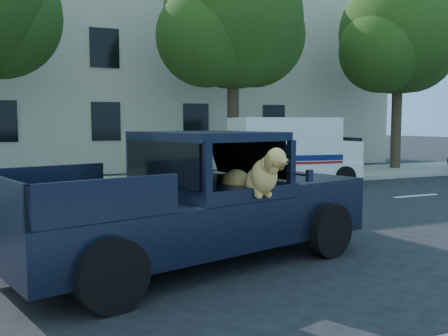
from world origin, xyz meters
name	(u,v)px	position (x,y,z in m)	size (l,w,h in m)	color
ground	(207,252)	(0.00, 0.00, 0.00)	(120.00, 120.00, 0.00)	black
far_sidewalk	(102,185)	(0.00, 9.20, 0.07)	(60.00, 4.00, 0.15)	gray
lane_stripes	(230,210)	(2.00, 3.40, 0.01)	(21.60, 0.14, 0.01)	silver
street_tree_mid	(234,26)	(5.03, 9.62, 5.71)	(6.00, 5.20, 8.60)	#332619
street_tree_right	(399,41)	(13.03, 9.62, 5.71)	(6.00, 5.20, 8.60)	#332619
building_main	(135,74)	(3.00, 16.50, 4.50)	(26.00, 6.00, 9.00)	beige
pickup_truck	(188,220)	(-0.50, -0.50, 0.67)	(5.94, 3.54, 1.99)	black
mail_truck	(291,156)	(6.00, 7.04, 1.01)	(4.41, 2.57, 2.31)	silver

